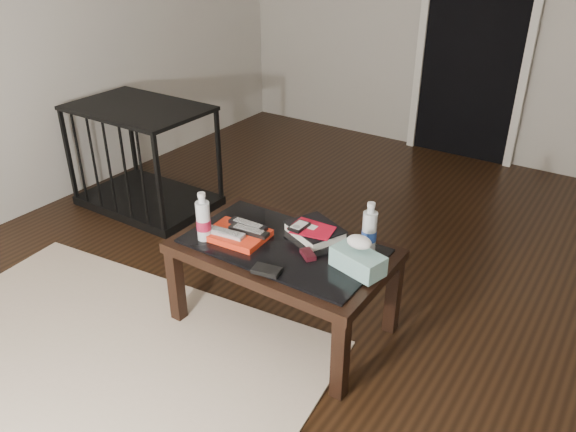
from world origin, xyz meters
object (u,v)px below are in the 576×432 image
at_px(pet_crate, 146,174).
at_px(water_bottle_left, 203,216).
at_px(textbook, 315,231).
at_px(coffee_table, 283,256).
at_px(water_bottle_right, 370,227).
at_px(tissue_box, 358,261).

relative_size(pet_crate, water_bottle_left, 3.80).
distance_m(pet_crate, textbook, 1.68).
distance_m(coffee_table, water_bottle_left, 0.42).
height_order(pet_crate, water_bottle_left, pet_crate).
xyz_separation_m(coffee_table, textbook, (0.08, 0.16, 0.09)).
bearing_deg(textbook, pet_crate, -170.78).
bearing_deg(pet_crate, textbook, -14.70).
height_order(textbook, water_bottle_left, water_bottle_left).
bearing_deg(water_bottle_right, water_bottle_left, -153.68).
bearing_deg(water_bottle_left, pet_crate, 148.71).
xyz_separation_m(water_bottle_left, tissue_box, (0.72, 0.16, -0.07)).
height_order(textbook, tissue_box, tissue_box).
relative_size(water_bottle_right, tissue_box, 1.03).
bearing_deg(tissue_box, water_bottle_right, 116.65).
bearing_deg(textbook, coffee_table, -92.35).
bearing_deg(coffee_table, pet_crate, 159.70).
bearing_deg(water_bottle_right, coffee_table, -152.81).
height_order(water_bottle_left, water_bottle_right, same).
distance_m(coffee_table, tissue_box, 0.40).
distance_m(coffee_table, pet_crate, 1.65).
distance_m(water_bottle_right, tissue_box, 0.19).
bearing_deg(tissue_box, coffee_table, -165.20).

